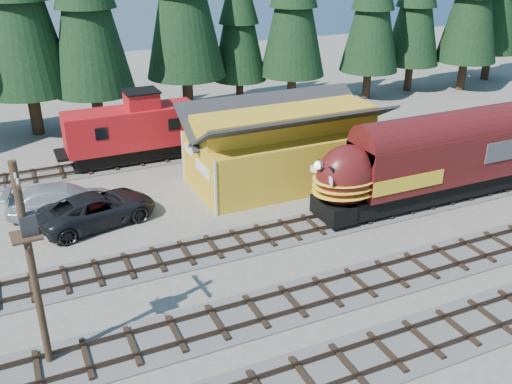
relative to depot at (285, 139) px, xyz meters
name	(u,v)px	position (x,y,z in m)	size (l,w,h in m)	color
ground	(377,254)	(0.00, -10.50, -2.96)	(120.00, 120.00, 0.00)	#6B665B
track_siding	(470,191)	(10.00, -6.50, -2.90)	(68.00, 3.20, 0.33)	#4C4947
track_spur	(111,165)	(-10.00, 7.50, -2.90)	(32.00, 3.20, 0.33)	#4C4947
depot	(285,139)	(0.00, 0.00, 0.00)	(12.80, 7.00, 5.30)	gold
locomotive	(424,165)	(5.98, -6.50, -0.49)	(15.50, 3.08, 4.21)	black
caboose	(132,131)	(-8.27, 7.50, -0.58)	(9.14, 2.65, 4.75)	black
utility_pole	(31,255)	(-16.27, -11.95, 1.80)	(1.09, 2.04, 8.35)	black
pickup_truck_a	(97,209)	(-12.41, -1.06, -2.04)	(3.05, 6.61, 1.84)	black
pickup_truck_b	(63,200)	(-14.01, 0.86, -2.04)	(2.60, 6.39, 1.86)	#B0B3B8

